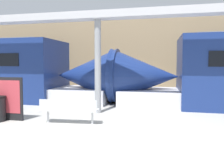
% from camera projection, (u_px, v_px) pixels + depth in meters
% --- Properties ---
extents(ground_plane, '(60.00, 60.00, 0.00)m').
position_uv_depth(ground_plane, '(98.00, 138.00, 5.60)').
color(ground_plane, '#B2AFA8').
extents(station_wall, '(56.00, 0.20, 5.00)m').
position_uv_depth(station_wall, '(136.00, 55.00, 14.33)').
color(station_wall, '#9E8460').
rests_on(station_wall, ground_plane).
extents(bench_near, '(1.86, 0.58, 0.79)m').
position_uv_depth(bench_near, '(69.00, 109.00, 6.87)').
color(bench_near, silver).
rests_on(bench_near, ground_plane).
extents(poster_board, '(0.97, 0.07, 1.45)m').
position_uv_depth(poster_board, '(10.00, 98.00, 7.34)').
color(poster_board, black).
rests_on(poster_board, ground_plane).
extents(support_column_near, '(0.25, 0.25, 3.59)m').
position_uv_depth(support_column_near, '(98.00, 67.00, 8.38)').
color(support_column_near, gray).
rests_on(support_column_near, ground_plane).
extents(canopy_beam, '(28.00, 0.60, 0.28)m').
position_uv_depth(canopy_beam, '(98.00, 16.00, 8.26)').
color(canopy_beam, '#B7B7BC').
rests_on(canopy_beam, support_column_near).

